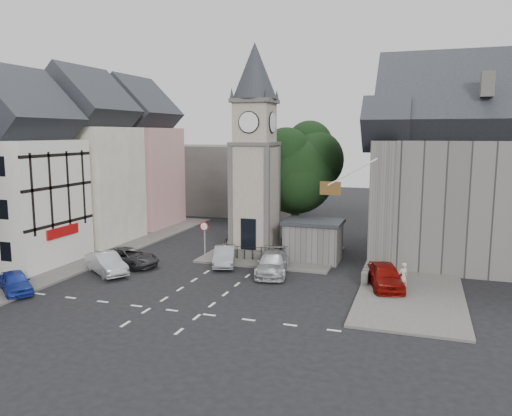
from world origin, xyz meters
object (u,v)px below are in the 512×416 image
(stone_shelter, at_px, (313,240))
(car_west_blue, at_px, (15,282))
(pedestrian, at_px, (403,277))
(clock_tower, at_px, (255,151))
(car_east_red, at_px, (385,276))

(stone_shelter, relative_size, car_west_blue, 1.14)
(stone_shelter, height_order, pedestrian, stone_shelter)
(clock_tower, distance_m, car_west_blue, 18.85)
(stone_shelter, distance_m, pedestrian, 8.69)
(car_west_blue, xyz_separation_m, car_east_red, (21.00, 7.91, 0.14))
(clock_tower, distance_m, car_east_red, 14.00)
(stone_shelter, relative_size, car_east_red, 0.93)
(car_west_blue, relative_size, pedestrian, 2.15)
(car_east_red, relative_size, pedestrian, 2.62)
(clock_tower, height_order, pedestrian, clock_tower)
(car_west_blue, height_order, pedestrian, pedestrian)
(stone_shelter, distance_m, car_east_red, 7.77)
(stone_shelter, bearing_deg, car_east_red, -43.32)
(car_west_blue, bearing_deg, pedestrian, -33.86)
(pedestrian, bearing_deg, stone_shelter, -79.28)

